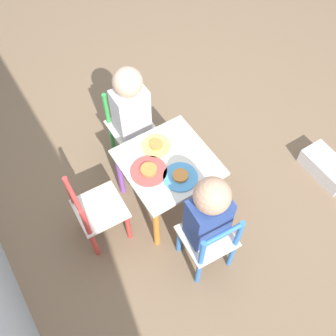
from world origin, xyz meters
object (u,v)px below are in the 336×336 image
chair_blue (209,241)px  plate_left (180,177)px  plate_back (149,171)px  chair_red (97,212)px  kids_table (168,169)px  chair_green (130,126)px  child_left (206,214)px  storage_bin (326,167)px  plate_right (156,145)px  child_right (133,111)px

chair_blue → plate_left: chair_blue is taller
plate_back → chair_red: bearing=86.5°
kids_table → plate_back: bearing=90.0°
chair_blue → chair_red: bearing=-44.3°
chair_green → child_left: child_left is taller
kids_table → chair_green: bearing=-0.5°
plate_left → storage_bin: size_ratio=0.55×
chair_blue → child_left: (0.06, -0.00, 0.21)m
kids_table → plate_right: plate_right is taller
chair_red → plate_back: chair_red is taller
storage_bin → plate_right: bearing=62.9°
child_left → storage_bin: 1.09m
plate_back → storage_bin: 1.23m
kids_table → child_left: 0.41m
child_right → plate_left: 0.52m
chair_red → plate_right: (0.10, -0.45, 0.17)m
chair_green → plate_right: chair_green is taller
storage_bin → chair_green: bearing=49.6°
child_right → chair_blue: bearing=-91.9°
child_left → storage_bin: child_left is taller
plate_right → kids_table: bearing=180.0°
kids_table → plate_right: (0.12, 0.00, 0.08)m
kids_table → chair_red: bearing=87.5°
chair_blue → child_right: size_ratio=0.69×
chair_red → plate_left: 0.50m
child_left → plate_left: 0.27m
plate_right → plate_left: bearing=180.0°
kids_table → plate_left: bearing=180.0°
chair_green → chair_blue: same height
chair_green → chair_red: bearing=-136.0°
kids_table → plate_left: 0.15m
chair_blue → storage_bin: chair_blue is taller
plate_left → plate_back: same height
kids_table → storage_bin: size_ratio=1.44×
storage_bin → chair_red: bearing=74.3°
chair_blue → child_right: (0.84, -0.03, 0.20)m
plate_back → storage_bin: plate_back is taller
child_left → plate_back: size_ratio=3.88×
child_left → child_right: bearing=-88.3°
chair_red → child_right: child_right is taller
kids_table → chair_green: chair_green is taller
chair_green → plate_right: bearing=-90.2°
chair_red → plate_back: 0.37m
kids_table → plate_left: plate_left is taller
chair_red → kids_table: bearing=-90.0°
kids_table → plate_back: size_ratio=2.44×
chair_green → child_right: 0.21m
child_right → child_left: (-0.79, 0.03, 0.01)m
child_left → storage_bin: size_ratio=2.28×
plate_right → storage_bin: 1.17m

